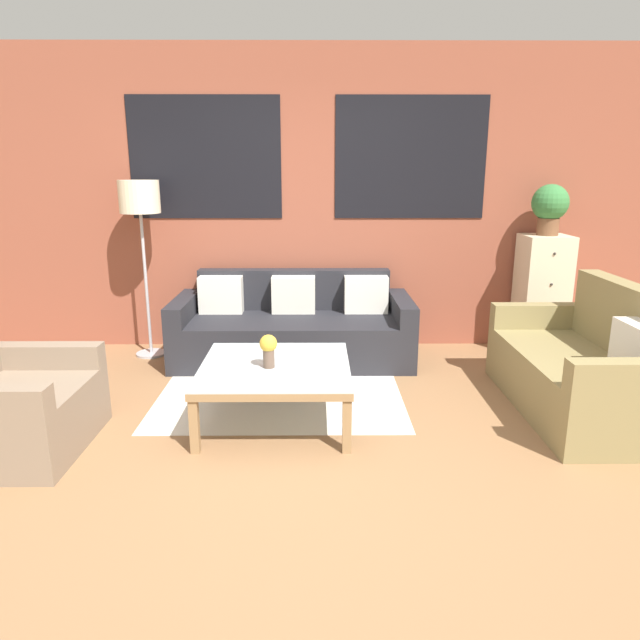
{
  "coord_description": "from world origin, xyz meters",
  "views": [
    {
      "loc": [
        0.07,
        -3.08,
        1.68
      ],
      "look_at": [
        0.1,
        1.24,
        0.55
      ],
      "focal_mm": 32.0,
      "sensor_mm": 36.0,
      "label": 1
    }
  ],
  "objects_px": {
    "armchair_corner": "(11,407)",
    "coffee_table": "(275,372)",
    "floor_lamp": "(140,206)",
    "drawer_cabinet": "(541,295)",
    "potted_plant": "(550,206)",
    "flower_vase": "(268,348)",
    "settee_vintage": "(585,370)",
    "couch_dark": "(293,329)"
  },
  "relations": [
    {
      "from": "floor_lamp",
      "to": "drawer_cabinet",
      "type": "relative_size",
      "value": 1.44
    },
    {
      "from": "floor_lamp",
      "to": "potted_plant",
      "type": "xyz_separation_m",
      "value": [
        3.68,
        0.08,
        -0.01
      ]
    },
    {
      "from": "coffee_table",
      "to": "armchair_corner",
      "type": "bearing_deg",
      "value": -165.96
    },
    {
      "from": "coffee_table",
      "to": "potted_plant",
      "type": "height_order",
      "value": "potted_plant"
    },
    {
      "from": "armchair_corner",
      "to": "floor_lamp",
      "type": "distance_m",
      "value": 2.21
    },
    {
      "from": "settee_vintage",
      "to": "floor_lamp",
      "type": "height_order",
      "value": "floor_lamp"
    },
    {
      "from": "settee_vintage",
      "to": "flower_vase",
      "type": "height_order",
      "value": "settee_vintage"
    },
    {
      "from": "floor_lamp",
      "to": "potted_plant",
      "type": "distance_m",
      "value": 3.68
    },
    {
      "from": "drawer_cabinet",
      "to": "couch_dark",
      "type": "bearing_deg",
      "value": -175.11
    },
    {
      "from": "drawer_cabinet",
      "to": "armchair_corner",
      "type": "bearing_deg",
      "value": -153.84
    },
    {
      "from": "settee_vintage",
      "to": "flower_vase",
      "type": "xyz_separation_m",
      "value": [
        -2.23,
        -0.21,
        0.23
      ]
    },
    {
      "from": "settee_vintage",
      "to": "coffee_table",
      "type": "bearing_deg",
      "value": -175.98
    },
    {
      "from": "potted_plant",
      "to": "flower_vase",
      "type": "xyz_separation_m",
      "value": [
        -2.44,
        -1.62,
        -0.83
      ]
    },
    {
      "from": "potted_plant",
      "to": "flower_vase",
      "type": "distance_m",
      "value": 3.04
    },
    {
      "from": "potted_plant",
      "to": "flower_vase",
      "type": "height_order",
      "value": "potted_plant"
    },
    {
      "from": "drawer_cabinet",
      "to": "flower_vase",
      "type": "xyz_separation_m",
      "value": [
        -2.44,
        -1.62,
        -0.01
      ]
    },
    {
      "from": "armchair_corner",
      "to": "coffee_table",
      "type": "distance_m",
      "value": 1.65
    },
    {
      "from": "flower_vase",
      "to": "drawer_cabinet",
      "type": "bearing_deg",
      "value": 33.63
    },
    {
      "from": "flower_vase",
      "to": "settee_vintage",
      "type": "bearing_deg",
      "value": 5.37
    },
    {
      "from": "armchair_corner",
      "to": "drawer_cabinet",
      "type": "bearing_deg",
      "value": 26.16
    },
    {
      "from": "armchair_corner",
      "to": "potted_plant",
      "type": "distance_m",
      "value": 4.59
    },
    {
      "from": "floor_lamp",
      "to": "potted_plant",
      "type": "bearing_deg",
      "value": 1.31
    },
    {
      "from": "armchair_corner",
      "to": "coffee_table",
      "type": "relative_size",
      "value": 0.92
    },
    {
      "from": "settee_vintage",
      "to": "potted_plant",
      "type": "bearing_deg",
      "value": 81.69
    },
    {
      "from": "floor_lamp",
      "to": "drawer_cabinet",
      "type": "distance_m",
      "value": 3.77
    },
    {
      "from": "couch_dark",
      "to": "potted_plant",
      "type": "xyz_separation_m",
      "value": [
        2.33,
        0.2,
        1.09
      ]
    },
    {
      "from": "drawer_cabinet",
      "to": "potted_plant",
      "type": "distance_m",
      "value": 0.82
    },
    {
      "from": "coffee_table",
      "to": "drawer_cabinet",
      "type": "relative_size",
      "value": 0.9
    },
    {
      "from": "settee_vintage",
      "to": "drawer_cabinet",
      "type": "xyz_separation_m",
      "value": [
        0.21,
        1.41,
        0.25
      ]
    },
    {
      "from": "settee_vintage",
      "to": "armchair_corner",
      "type": "bearing_deg",
      "value": -171.69
    },
    {
      "from": "drawer_cabinet",
      "to": "flower_vase",
      "type": "relative_size",
      "value": 4.93
    },
    {
      "from": "armchair_corner",
      "to": "coffee_table",
      "type": "xyz_separation_m",
      "value": [
        1.6,
        0.4,
        0.08
      ]
    },
    {
      "from": "settee_vintage",
      "to": "coffee_table",
      "type": "height_order",
      "value": "settee_vintage"
    },
    {
      "from": "couch_dark",
      "to": "flower_vase",
      "type": "distance_m",
      "value": 1.45
    },
    {
      "from": "coffee_table",
      "to": "flower_vase",
      "type": "bearing_deg",
      "value": -124.27
    },
    {
      "from": "couch_dark",
      "to": "floor_lamp",
      "type": "bearing_deg",
      "value": 175.12
    },
    {
      "from": "flower_vase",
      "to": "coffee_table",
      "type": "bearing_deg",
      "value": 55.73
    },
    {
      "from": "armchair_corner",
      "to": "coffee_table",
      "type": "height_order",
      "value": "armchair_corner"
    },
    {
      "from": "coffee_table",
      "to": "potted_plant",
      "type": "relative_size",
      "value": 2.19
    },
    {
      "from": "couch_dark",
      "to": "settee_vintage",
      "type": "bearing_deg",
      "value": -29.72
    },
    {
      "from": "armchair_corner",
      "to": "flower_vase",
      "type": "height_order",
      "value": "armchair_corner"
    },
    {
      "from": "coffee_table",
      "to": "couch_dark",
      "type": "bearing_deg",
      "value": 87.07
    }
  ]
}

